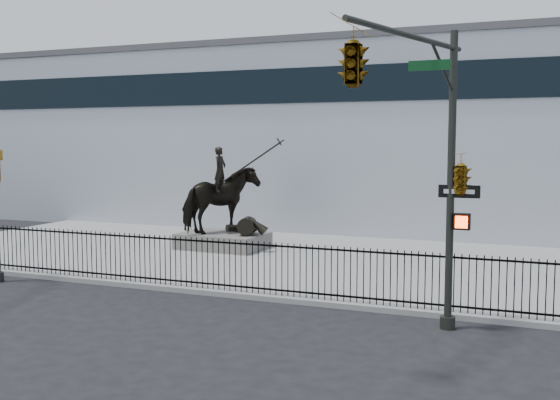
% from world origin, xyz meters
% --- Properties ---
extents(ground, '(120.00, 120.00, 0.00)m').
position_xyz_m(ground, '(0.00, 0.00, 0.00)').
color(ground, black).
rests_on(ground, ground).
extents(plaza, '(30.00, 12.00, 0.15)m').
position_xyz_m(plaza, '(0.00, 7.00, 0.07)').
color(plaza, gray).
rests_on(plaza, ground).
extents(building, '(44.00, 14.00, 9.00)m').
position_xyz_m(building, '(0.00, 20.00, 4.50)').
color(building, silver).
rests_on(building, ground).
extents(picket_fence, '(22.10, 0.10, 1.50)m').
position_xyz_m(picket_fence, '(0.00, 1.25, 0.90)').
color(picket_fence, black).
rests_on(picket_fence, plaza).
extents(statue_plinth, '(3.44, 2.44, 0.63)m').
position_xyz_m(statue_plinth, '(-2.88, 7.86, 0.46)').
color(statue_plinth, '#56544F').
rests_on(statue_plinth, plaza).
extents(equestrian_statue, '(4.28, 2.74, 3.63)m').
position_xyz_m(equestrian_statue, '(-2.81, 7.86, 2.09)').
color(equestrian_statue, black).
rests_on(equestrian_statue, statue_plinth).
extents(traffic_signal_right, '(2.17, 6.86, 7.00)m').
position_xyz_m(traffic_signal_right, '(6.47, -2.00, 4.85)').
color(traffic_signal_right, '#242722').
rests_on(traffic_signal_right, ground).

